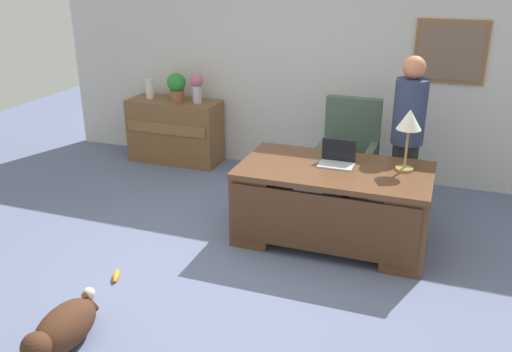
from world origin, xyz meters
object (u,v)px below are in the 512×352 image
at_px(vase_empty, 150,89).
at_px(desk_lamp, 409,123).
at_px(vase_with_flowers, 197,85).
at_px(potted_plant, 177,86).
at_px(desk, 332,202).
at_px(laptop, 337,159).
at_px(dog_toy_ball, 89,293).
at_px(dog_toy_bone, 116,276).
at_px(person_standing, 407,137).
at_px(credenza, 175,131).
at_px(armchair, 348,158).
at_px(dog_lying, 62,329).

bearing_deg(vase_empty, desk_lamp, -21.45).
distance_m(vase_with_flowers, vase_empty, 0.69).
xyz_separation_m(vase_empty, potted_plant, (0.40, 0.00, 0.07)).
distance_m(desk, laptop, 0.41).
relative_size(vase_empty, dog_toy_ball, 2.65).
height_order(desk_lamp, dog_toy_bone, desk_lamp).
distance_m(vase_empty, dog_toy_bone, 3.19).
bearing_deg(desk_lamp, person_standing, 94.28).
xyz_separation_m(credenza, dog_toy_bone, (0.89, -2.79, -0.39)).
xyz_separation_m(credenza, armchair, (2.39, -0.50, 0.09)).
xyz_separation_m(person_standing, vase_with_flowers, (-2.66, 0.71, 0.18)).
height_order(armchair, vase_empty, armchair).
relative_size(desk, laptop, 5.46).
bearing_deg(laptop, dog_toy_bone, -138.04).
height_order(dog_lying, vase_empty, vase_empty).
distance_m(desk, vase_with_flowers, 2.67).
xyz_separation_m(dog_lying, laptop, (1.40, 2.29, 0.64)).
distance_m(desk_lamp, vase_with_flowers, 3.02).
distance_m(armchair, person_standing, 0.74).
bearing_deg(vase_with_flowers, vase_empty, 180.00).
bearing_deg(dog_lying, desk, 57.10).
bearing_deg(dog_lying, dog_toy_ball, 109.70).
height_order(laptop, vase_empty, vase_empty).
distance_m(dog_lying, vase_with_flowers, 3.85).
xyz_separation_m(armchair, dog_lying, (-1.34, -3.18, -0.35)).
bearing_deg(dog_lying, desk_lamp, 49.51).
bearing_deg(laptop, credenza, 150.40).
distance_m(credenza, armchair, 2.45).
xyz_separation_m(credenza, vase_empty, (-0.34, 0.00, 0.54)).
bearing_deg(desk_lamp, armchair, 128.34).
bearing_deg(credenza, dog_toy_ball, -74.76).
height_order(armchair, dog_lying, armchair).
xyz_separation_m(dog_lying, vase_with_flowers, (-0.71, 3.68, 0.89)).
bearing_deg(credenza, vase_empty, 179.79).
height_order(dog_lying, potted_plant, potted_plant).
bearing_deg(dog_lying, vase_empty, 110.72).
distance_m(desk, armchair, 1.02).
height_order(desk, potted_plant, potted_plant).
bearing_deg(vase_with_flowers, dog_lying, -79.11).
bearing_deg(potted_plant, desk_lamp, -23.98).
bearing_deg(person_standing, dog_toy_bone, -135.53).
xyz_separation_m(credenza, person_standing, (3.00, -0.71, 0.45)).
xyz_separation_m(armchair, laptop, (0.05, -0.89, 0.30)).
relative_size(dog_lying, potted_plant, 2.04).
height_order(credenza, vase_empty, vase_empty).
distance_m(dog_toy_ball, dog_toy_bone, 0.33).
bearing_deg(desk, armchair, 93.02).
height_order(vase_with_flowers, potted_plant, vase_with_flowers).
bearing_deg(vase_with_flowers, dog_toy_ball, -80.76).
xyz_separation_m(potted_plant, dog_toy_ball, (0.79, -3.12, -0.98)).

